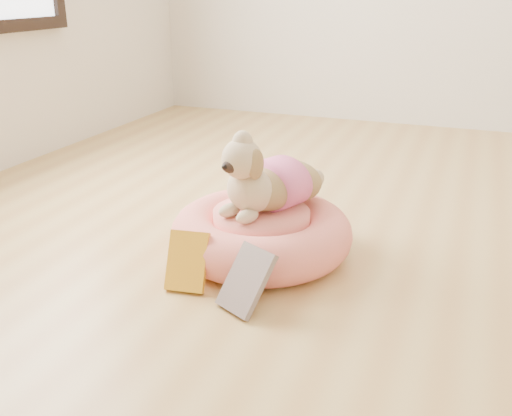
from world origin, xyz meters
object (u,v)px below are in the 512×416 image
(pet_bed, at_px, (261,233))
(dog, at_px, (267,167))
(book_white, at_px, (246,280))
(book_yellow, at_px, (187,261))

(pet_bed, xyz_separation_m, dog, (0.01, 0.02, 0.23))
(pet_bed, xyz_separation_m, book_white, (0.08, -0.34, 0.01))
(pet_bed, relative_size, book_white, 3.12)
(dog, bearing_deg, book_yellow, -90.25)
(dog, height_order, book_white, dog)
(book_yellow, relative_size, book_white, 0.92)
(dog, height_order, book_yellow, dog)
(pet_bed, distance_m, dog, 0.23)
(pet_bed, bearing_deg, book_white, -76.32)
(book_white, bearing_deg, book_yellow, -165.61)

